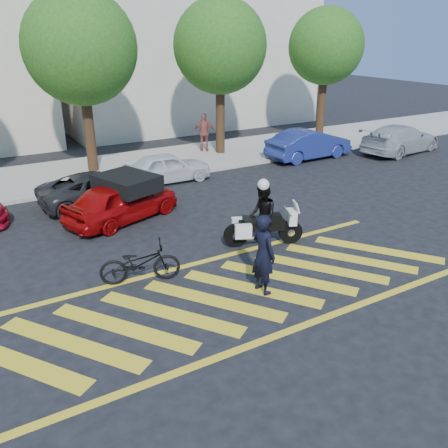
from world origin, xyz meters
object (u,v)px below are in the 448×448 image
officer_moto (262,215)px  parked_mid_left (99,189)px  parked_mid_right (167,167)px  parked_right (309,144)px  red_convertible (122,201)px  officer_bike (263,254)px  parked_far_right (400,139)px  police_motorcycle (262,227)px  bicycle (140,263)px

officer_moto → parked_mid_left: 6.67m
parked_mid_right → parked_right: parked_right is taller
parked_mid_right → officer_moto: bearing=-179.7°
officer_moto → red_convertible: (-2.89, 3.98, -0.26)m
officer_bike → parked_mid_left: 8.30m
red_convertible → parked_mid_left: (-0.19, 1.93, -0.09)m
red_convertible → parked_far_right: bearing=-103.2°
police_motorcycle → officer_bike: bearing=-102.9°
officer_moto → parked_right: 10.57m
parked_mid_left → parked_right: (10.81, 1.29, 0.13)m
bicycle → police_motorcycle: size_ratio=0.89×
parked_far_right → parked_mid_left: bearing=81.8°
parked_mid_left → parked_mid_right: size_ratio=1.18×
officer_bike → parked_mid_right: 9.59m
parked_far_right → parked_right: bearing=66.2°
police_motorcycle → parked_far_right: size_ratio=0.46×
officer_bike → red_convertible: (-1.38, 6.21, -0.32)m
parked_right → bicycle: bearing=120.8°
officer_bike → police_motorcycle: size_ratio=0.89×
officer_moto → red_convertible: size_ratio=0.47×
parked_mid_left → parked_mid_right: 3.50m
parked_mid_left → parked_far_right: 15.70m
parked_mid_left → parked_far_right: parked_far_right is taller
police_motorcycle → officer_moto: bearing=-121.6°
parked_mid_left → parked_far_right: size_ratio=0.87×
red_convertible → parked_far_right: size_ratio=0.82×
parked_far_right → officer_moto: bearing=106.9°
red_convertible → parked_far_right: parked_far_right is taller
officer_bike → parked_far_right: (14.13, 8.03, -0.29)m
police_motorcycle → parked_right: (7.71, 7.19, 0.16)m
police_motorcycle → parked_right: parked_right is taller
police_motorcycle → parked_mid_left: bearing=139.1°
parked_mid_right → officer_bike: bearing=171.6°
bicycle → police_motorcycle: bicycle is taller
officer_bike → parked_far_right: 16.25m
police_motorcycle → red_convertible: (-2.91, 3.97, 0.12)m
bicycle → red_convertible: size_ratio=0.50×
police_motorcycle → bicycle: bearing=-154.3°
parked_right → parked_mid_right: bearing=88.1°
officer_bike → officer_moto: officer_bike is taller
red_convertible → police_motorcycle: bearing=-163.7°
police_motorcycle → officer_moto: officer_moto is taller
parked_mid_right → red_convertible: bearing=138.1°
parked_right → parked_mid_left: bearing=94.9°
red_convertible → parked_right: size_ratio=0.91×
officer_bike → officer_moto: size_ratio=1.07×
red_convertible → officer_bike: bearing=172.6°
parked_right → red_convertible: bearing=104.9°
red_convertible → parked_mid_right: bearing=-63.6°
police_motorcycle → red_convertible: size_ratio=0.56×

